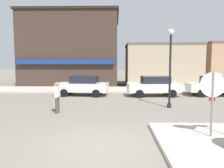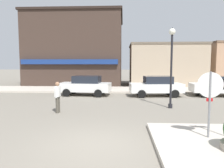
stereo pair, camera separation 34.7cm
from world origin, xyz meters
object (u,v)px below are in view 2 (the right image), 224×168
at_px(lamp_post, 172,56).
at_px(parked_car_nearest, 86,85).
at_px(stop_sign, 210,96).
at_px(parked_car_third, 218,86).
at_px(parked_car_second, 156,86).
at_px(pedestrian_crossing_near, 58,96).

relative_size(lamp_post, parked_car_nearest, 1.09).
relative_size(stop_sign, parked_car_nearest, 0.55).
bearing_deg(parked_car_third, parked_car_second, -177.42).
distance_m(lamp_post, parked_car_nearest, 7.64).
bearing_deg(pedestrian_crossing_near, parked_car_second, 45.04).
xyz_separation_m(lamp_post, parked_car_third, (4.64, 4.70, -2.15)).
xyz_separation_m(lamp_post, parked_car_second, (-0.13, 4.48, -2.15)).
height_order(parked_car_second, pedestrian_crossing_near, pedestrian_crossing_near).
xyz_separation_m(parked_car_second, parked_car_third, (4.77, 0.22, 0.00)).
relative_size(lamp_post, pedestrian_crossing_near, 2.82).
relative_size(stop_sign, pedestrian_crossing_near, 1.43).
height_order(lamp_post, parked_car_third, lamp_post).
bearing_deg(parked_car_third, lamp_post, -134.68).
bearing_deg(parked_car_second, parked_car_nearest, 178.46).
bearing_deg(parked_car_third, stop_sign, -114.40).
distance_m(parked_car_third, pedestrian_crossing_near, 12.38).
bearing_deg(stop_sign, lamp_post, 90.76).
bearing_deg(parked_car_nearest, lamp_post, -39.15).
height_order(lamp_post, parked_car_nearest, lamp_post).
bearing_deg(lamp_post, parked_car_second, 91.64).
xyz_separation_m(lamp_post, pedestrian_crossing_near, (-6.08, -1.48, -2.09)).
bearing_deg(pedestrian_crossing_near, stop_sign, -32.35).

